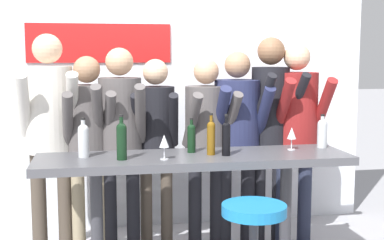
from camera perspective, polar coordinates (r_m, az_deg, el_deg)
back_wall at (r=5.20m, az=-2.52°, el=3.02°), size 3.91×0.12×2.61m
tasting_table at (r=3.97m, az=0.23°, el=-5.82°), size 2.31×0.60×0.94m
person_far_left at (r=4.48m, az=-14.96°, el=-0.07°), size 0.48×0.59×1.84m
person_left at (r=4.42m, az=-11.00°, el=-1.46°), size 0.43×0.53×1.66m
person_center_left at (r=4.40m, az=-7.65°, el=-0.86°), size 0.45×0.56×1.73m
person_center at (r=4.50m, az=-3.88°, el=-1.32°), size 0.42×0.54×1.64m
person_center_right at (r=4.51m, az=1.54°, el=-1.39°), size 0.46×0.56×1.64m
person_right at (r=4.58m, az=4.84°, el=-0.89°), size 0.47×0.56×1.70m
person_far_right at (r=4.69m, az=8.38°, el=0.49°), size 0.44×0.58×1.82m
person_rightmost at (r=4.74m, az=11.02°, el=-0.14°), size 0.46×0.56×1.77m
wine_bottle_0 at (r=4.03m, az=-0.02°, el=-1.79°), size 0.06×0.06×0.26m
wine_bottle_1 at (r=3.93m, az=2.05°, el=-1.74°), size 0.06×0.06×0.31m
wine_bottle_2 at (r=3.78m, az=-7.52°, el=-2.04°), size 0.07×0.07×0.32m
wine_bottle_3 at (r=3.91m, az=3.66°, el=-1.82°), size 0.06×0.06×0.31m
wine_bottle_4 at (r=4.36m, az=13.72°, el=-1.25°), size 0.08×0.08×0.27m
wine_bottle_5 at (r=3.92m, az=-11.50°, el=-1.99°), size 0.08×0.08×0.29m
wine_glass_0 at (r=3.77m, az=-2.98°, el=-2.36°), size 0.07×0.07×0.18m
wine_glass_1 at (r=4.21m, az=10.59°, el=-1.47°), size 0.07×0.07×0.18m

